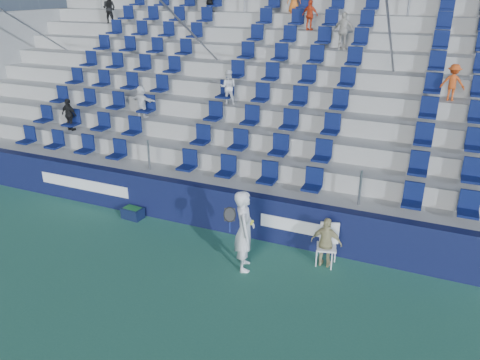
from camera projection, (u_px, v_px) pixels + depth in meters
ground at (179, 299)px, 9.89m from camera, size 70.00×70.00×0.00m
sponsor_wall at (238, 213)px, 12.33m from camera, size 24.00×0.32×1.20m
grandstand at (297, 112)px, 16.06m from camera, size 24.00×8.17×6.63m
tennis_player at (244, 231)px, 10.64m from camera, size 0.76×0.84×1.96m
line_judge_chair at (328, 241)px, 11.00m from camera, size 0.55×0.56×1.02m
line_judge at (326, 243)px, 10.85m from camera, size 0.73×0.31×1.24m
ball_bin at (133, 212)px, 13.29m from camera, size 0.61×0.42×0.33m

